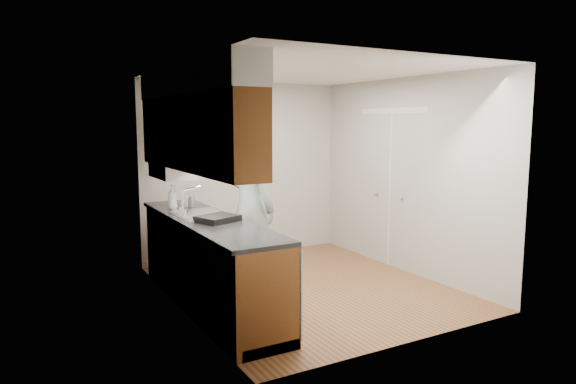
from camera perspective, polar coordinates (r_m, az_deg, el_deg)
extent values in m
plane|color=#925B37|center=(6.15, 2.05, -10.55)|extent=(3.50, 3.50, 0.00)
plane|color=white|center=(5.87, 2.17, 13.30)|extent=(3.50, 3.50, 0.00)
cube|color=#B7B5AC|center=(5.27, -11.98, 0.15)|extent=(0.02, 3.50, 2.50)
cube|color=#B7B5AC|center=(6.78, 13.02, 1.78)|extent=(0.02, 3.50, 2.50)
cube|color=#B7B5AC|center=(7.43, -4.92, 2.44)|extent=(3.00, 0.02, 2.50)
cube|color=brown|center=(5.52, -8.74, -7.90)|extent=(0.60, 2.80, 0.90)
cube|color=black|center=(5.41, -9.00, -3.12)|extent=(0.63, 2.80, 0.04)
cube|color=#B2B2B7|center=(5.60, -9.55, -3.07)|extent=(0.48, 0.68, 0.14)
cube|color=#B2B2B7|center=(5.59, -9.57, -2.52)|extent=(0.52, 0.72, 0.01)
cube|color=#B2B2B7|center=(4.67, -0.47, -10.41)|extent=(0.03, 0.60, 0.80)
cube|color=brown|center=(5.28, -10.43, 6.47)|extent=(0.33, 2.80, 0.75)
cube|color=silver|center=(5.29, -10.57, 12.16)|extent=(0.35, 2.80, 0.30)
cube|color=#A5A5AA|center=(6.13, -12.32, 2.31)|extent=(0.46, 0.75, 0.16)
cube|color=silver|center=(7.02, 11.25, 0.17)|extent=(0.02, 1.22, 2.05)
cube|color=#57575A|center=(6.11, -4.11, -10.61)|extent=(0.78, 0.97, 0.02)
imported|color=#8BA2A9|center=(5.86, -4.22, -0.44)|extent=(0.71, 0.88, 2.16)
imported|color=white|center=(6.04, -12.72, -0.54)|extent=(0.15, 0.15, 0.28)
imported|color=white|center=(6.18, -11.36, -0.80)|extent=(0.11, 0.11, 0.18)
cylinder|color=#A5A5AA|center=(6.15, -10.64, -1.06)|extent=(0.07, 0.07, 0.13)
cube|color=black|center=(5.22, -7.81, -2.94)|extent=(0.47, 0.43, 0.06)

